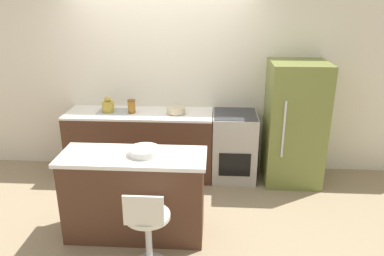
{
  "coord_description": "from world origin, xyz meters",
  "views": [
    {
      "loc": [
        0.71,
        -4.44,
        2.44
      ],
      "look_at": [
        0.46,
        -0.37,
        0.96
      ],
      "focal_mm": 35.0,
      "sensor_mm": 36.0,
      "label": 1
    }
  ],
  "objects_px": {
    "oven_range": "(234,146)",
    "mixing_bowl": "(176,110)",
    "stool_chair": "(148,231)",
    "kettle": "(108,106)",
    "refrigerator": "(294,123)"
  },
  "relations": [
    {
      "from": "oven_range",
      "to": "refrigerator",
      "type": "bearing_deg",
      "value": -2.6
    },
    {
      "from": "refrigerator",
      "to": "kettle",
      "type": "distance_m",
      "value": 2.5
    },
    {
      "from": "refrigerator",
      "to": "stool_chair",
      "type": "height_order",
      "value": "refrigerator"
    },
    {
      "from": "mixing_bowl",
      "to": "kettle",
      "type": "bearing_deg",
      "value": 180.0
    },
    {
      "from": "oven_range",
      "to": "kettle",
      "type": "bearing_deg",
      "value": -179.6
    },
    {
      "from": "refrigerator",
      "to": "stool_chair",
      "type": "relative_size",
      "value": 1.88
    },
    {
      "from": "oven_range",
      "to": "refrigerator",
      "type": "height_order",
      "value": "refrigerator"
    },
    {
      "from": "oven_range",
      "to": "stool_chair",
      "type": "xyz_separation_m",
      "value": [
        -0.86,
        -1.96,
        -0.04
      ]
    },
    {
      "from": "oven_range",
      "to": "mixing_bowl",
      "type": "xyz_separation_m",
      "value": [
        -0.79,
        -0.01,
        0.5
      ]
    },
    {
      "from": "kettle",
      "to": "stool_chair",
      "type": "bearing_deg",
      "value": -66.22
    },
    {
      "from": "oven_range",
      "to": "mixing_bowl",
      "type": "relative_size",
      "value": 3.72
    },
    {
      "from": "stool_chair",
      "to": "mixing_bowl",
      "type": "height_order",
      "value": "mixing_bowl"
    },
    {
      "from": "refrigerator",
      "to": "mixing_bowl",
      "type": "height_order",
      "value": "refrigerator"
    },
    {
      "from": "refrigerator",
      "to": "stool_chair",
      "type": "bearing_deg",
      "value": -130.34
    },
    {
      "from": "mixing_bowl",
      "to": "stool_chair",
      "type": "bearing_deg",
      "value": -91.86
    }
  ]
}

